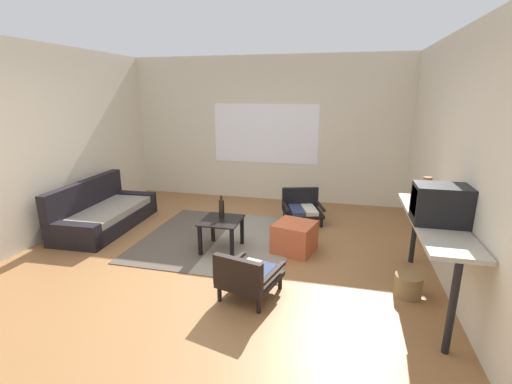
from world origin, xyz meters
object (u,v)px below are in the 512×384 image
(couch, at_px, (103,214))
(glass_bottle, at_px, (222,208))
(ottoman_orange, at_px, (294,237))
(wicker_basket, at_px, (408,285))
(armchair_striped_foreground, at_px, (247,276))
(console_shelf, at_px, (434,227))
(coffee_table, at_px, (222,226))
(clay_vase, at_px, (426,194))
(armchair_by_window, at_px, (302,207))
(crt_television, at_px, (440,204))

(couch, bearing_deg, glass_bottle, -7.58)
(ottoman_orange, distance_m, glass_bottle, 1.04)
(couch, height_order, wicker_basket, couch)
(armchair_striped_foreground, height_order, glass_bottle, glass_bottle)
(armchair_striped_foreground, height_order, console_shelf, console_shelf)
(coffee_table, relative_size, clay_vase, 1.83)
(couch, distance_m, glass_bottle, 2.09)
(armchair_by_window, xyz_separation_m, clay_vase, (1.50, -1.49, 0.73))
(armchair_by_window, distance_m, glass_bottle, 1.62)
(coffee_table, xyz_separation_m, clay_vase, (2.40, -0.12, 0.63))
(crt_television, bearing_deg, couch, 166.17)
(ottoman_orange, bearing_deg, crt_television, -32.36)
(ottoman_orange, xyz_separation_m, crt_television, (1.45, -0.92, 0.84))
(console_shelf, bearing_deg, wicker_basket, 179.56)
(armchair_striped_foreground, height_order, clay_vase, clay_vase)
(coffee_table, height_order, wicker_basket, coffee_table)
(couch, height_order, crt_television, crt_television)
(clay_vase, bearing_deg, armchair_by_window, 135.12)
(crt_television, bearing_deg, ottoman_orange, 147.64)
(glass_bottle, bearing_deg, wicker_basket, -17.42)
(coffee_table, bearing_deg, couch, 170.05)
(wicker_basket, bearing_deg, crt_television, -36.06)
(clay_vase, height_order, wicker_basket, clay_vase)
(console_shelf, xyz_separation_m, crt_television, (-0.00, -0.12, 0.27))
(crt_television, height_order, clay_vase, crt_television)
(glass_bottle, bearing_deg, couch, 172.42)
(coffee_table, height_order, glass_bottle, glass_bottle)
(armchair_striped_foreground, relative_size, console_shelf, 0.39)
(couch, height_order, clay_vase, clay_vase)
(couch, relative_size, wicker_basket, 6.49)
(coffee_table, bearing_deg, wicker_basket, -15.45)
(armchair_striped_foreground, xyz_separation_m, crt_television, (1.77, 0.32, 0.79))
(armchair_striped_foreground, bearing_deg, glass_bottle, 119.96)
(armchair_by_window, relative_size, clay_vase, 2.47)
(coffee_table, bearing_deg, glass_bottle, 105.32)
(armchair_by_window, relative_size, console_shelf, 0.41)
(armchair_striped_foreground, distance_m, clay_vase, 2.13)
(armchair_striped_foreground, distance_m, glass_bottle, 1.35)
(ottoman_orange, bearing_deg, glass_bottle, -174.49)
(coffee_table, xyz_separation_m, wicker_basket, (2.24, -0.62, -0.22))
(crt_television, xyz_separation_m, wicker_basket, (-0.16, 0.12, -0.93))
(glass_bottle, bearing_deg, crt_television, -18.86)
(coffee_table, bearing_deg, armchair_by_window, 56.73)
(armchair_by_window, distance_m, console_shelf, 2.55)
(wicker_basket, bearing_deg, armchair_striped_foreground, -164.85)
(coffee_table, height_order, ottoman_orange, coffee_table)
(crt_television, distance_m, wicker_basket, 0.95)
(coffee_table, bearing_deg, console_shelf, -14.46)
(coffee_table, relative_size, console_shelf, 0.31)
(couch, distance_m, wicker_basket, 4.42)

